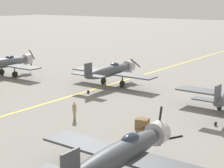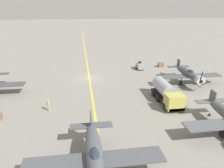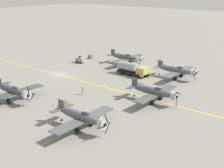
{
  "view_description": "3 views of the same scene",
  "coord_description": "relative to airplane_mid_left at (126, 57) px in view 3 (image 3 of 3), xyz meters",
  "views": [
    {
      "loc": [
        28.6,
        -10.67,
        10.71
      ],
      "look_at": [
        4.73,
        21.75,
        1.76
      ],
      "focal_mm": 60.0,
      "sensor_mm": 36.0,
      "label": 1
    },
    {
      "loc": [
        1.51,
        42.41,
        14.03
      ],
      "look_at": [
        -2.84,
        12.66,
        3.13
      ],
      "focal_mm": 35.0,
      "sensor_mm": 36.0,
      "label": 2
    },
    {
      "loc": [
        47.75,
        55.07,
        21.09
      ],
      "look_at": [
        5.03,
        20.21,
        3.19
      ],
      "focal_mm": 50.0,
      "sensor_mm": 36.0,
      "label": 3
    }
  ],
  "objects": [
    {
      "name": "supply_crate_mid_lane",
      "position": [
        30.78,
        9.3,
        -1.57
      ],
      "size": [
        1.23,
        1.09,
        0.89
      ],
      "primitive_type": "cube",
      "rotation": [
        0.0,
        0.0,
        0.21
      ],
      "color": "brown",
      "rests_on": "ground"
    },
    {
      "name": "airplane_far_center",
      "position": [
        18.96,
        20.77,
        0.0
      ],
      "size": [
        12.0,
        9.98,
        3.65
      ],
      "rotation": [
        0.0,
        0.0,
        0.11
      ],
      "color": "#4B4E53",
      "rests_on": "ground"
    },
    {
      "name": "fuel_tanker",
      "position": [
        7.09,
        7.26,
        -0.5
      ],
      "size": [
        2.68,
        8.0,
        2.98
      ],
      "color": "black",
      "rests_on": "ground"
    },
    {
      "name": "tow_tractor",
      "position": [
        6.26,
        -11.04,
        -1.22
      ],
      "size": [
        1.57,
        2.6,
        1.79
      ],
      "color": "gray",
      "rests_on": "ground"
    },
    {
      "name": "traffic_cone",
      "position": [
        32.32,
        7.82,
        -1.74
      ],
      "size": [
        0.36,
        0.36,
        0.55
      ],
      "primitive_type": "cone",
      "color": "orange",
      "rests_on": "ground"
    },
    {
      "name": "airplane_mid_left",
      "position": [
        0.0,
        0.0,
        0.0
      ],
      "size": [
        12.0,
        9.98,
        3.79
      ],
      "rotation": [
        0.0,
        0.0,
        0.11
      ],
      "color": "#4A4C51",
      "rests_on": "ground"
    },
    {
      "name": "supply_crate_by_tanker",
      "position": [
        0.72,
        -12.29,
        -1.5
      ],
      "size": [
        1.3,
        1.11,
        1.03
      ],
      "primitive_type": "cube",
      "rotation": [
        0.0,
        0.0,
        -0.06
      ],
      "color": "brown",
      "rests_on": "ground"
    },
    {
      "name": "ground_plane",
      "position": [
        18.18,
        -6.14,
        -2.01
      ],
      "size": [
        400.0,
        400.0,
        0.0
      ],
      "primitive_type": "plane",
      "color": "gray"
    },
    {
      "name": "ground_crew_walking",
      "position": [
        24.48,
        7.66,
        -1.08
      ],
      "size": [
        0.37,
        0.37,
        1.7
      ],
      "color": "tan",
      "rests_on": "ground"
    },
    {
      "name": "airplane_mid_right",
      "position": [
        35.14,
        0.09,
        0.0
      ],
      "size": [
        12.0,
        9.98,
        3.79
      ],
      "rotation": [
        0.0,
        0.0,
        0.02
      ],
      "color": "#404348",
      "rests_on": "ground"
    },
    {
      "name": "airplane_far_left",
      "position": [
        2.94,
        16.88,
        0.0
      ],
      "size": [
        12.0,
        9.98,
        3.65
      ],
      "rotation": [
        0.0,
        0.0,
        0.17
      ],
      "color": "#54575C",
      "rests_on": "ground"
    },
    {
      "name": "airplane_far_right",
      "position": [
        35.57,
        18.34,
        0.0
      ],
      "size": [
        12.0,
        9.98,
        3.7
      ],
      "rotation": [
        0.0,
        0.0,
        -0.14
      ],
      "color": "#505258",
      "rests_on": "ground"
    },
    {
      "name": "taxiway_stripe",
      "position": [
        18.18,
        -6.14,
        -2.01
      ],
      "size": [
        0.3,
        160.0,
        0.01
      ],
      "primitive_type": "cube",
      "color": "yellow",
      "rests_on": "ground"
    }
  ]
}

